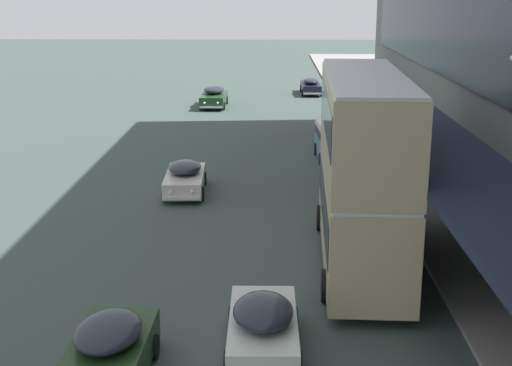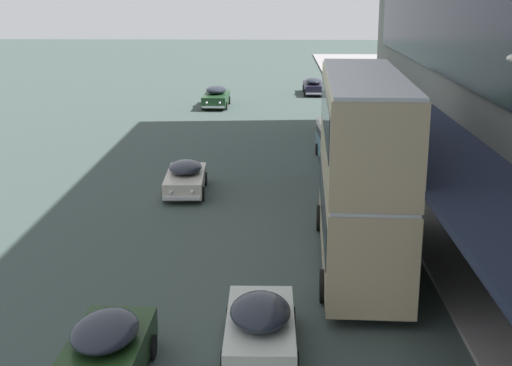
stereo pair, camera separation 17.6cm
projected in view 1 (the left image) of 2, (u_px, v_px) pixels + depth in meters
transit_bus_kerbside_front at (363, 165)px, 23.63m from camera, size 3.06×10.27×6.50m
sedan_second_near at (263, 325)px, 18.40m from camera, size 1.93×4.27×1.54m
sedan_lead_near at (185, 178)px, 32.82m from camera, size 2.01×4.44×1.43m
sedan_oncoming_front at (214, 97)px, 56.44m from camera, size 2.04×4.92×1.64m
sedan_lead_mid at (311, 86)px, 63.16m from camera, size 1.78×4.75×1.47m
sedan_trailing_near at (108, 354)px, 16.89m from camera, size 1.98×4.42×1.59m
vw_van at (334, 139)px, 39.17m from camera, size 2.05×4.62×1.96m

